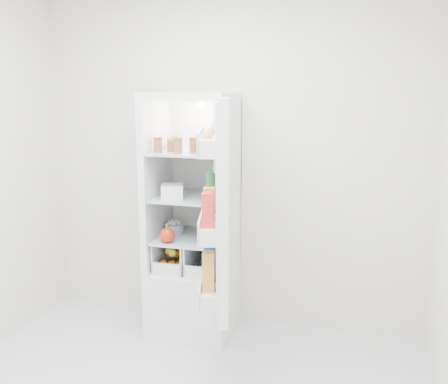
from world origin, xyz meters
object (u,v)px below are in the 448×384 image
(red_cabbage, at_px, (214,226))
(mushroom_bowl, at_px, (175,228))
(refrigerator, at_px, (195,245))
(fridge_door, at_px, (220,212))

(red_cabbage, height_order, mushroom_bowl, red_cabbage)
(refrigerator, relative_size, red_cabbage, 11.10)
(mushroom_bowl, relative_size, fridge_door, 0.11)
(red_cabbage, xyz_separation_m, mushroom_bowl, (-0.32, 0.03, -0.05))
(mushroom_bowl, bearing_deg, red_cabbage, -4.73)
(red_cabbage, relative_size, mushroom_bowl, 1.12)
(refrigerator, distance_m, fridge_door, 0.85)
(red_cabbage, distance_m, fridge_door, 0.69)
(refrigerator, height_order, mushroom_bowl, refrigerator)
(mushroom_bowl, xyz_separation_m, fridge_door, (0.54, -0.63, 0.31))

